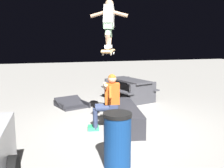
# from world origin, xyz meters

# --- Properties ---
(ground_plane) EXTENTS (40.00, 40.00, 0.00)m
(ground_plane) POSITION_xyz_m (0.00, 0.00, 0.00)
(ground_plane) COLOR gray
(ledge_box_main) EXTENTS (2.12, 1.06, 0.49)m
(ledge_box_main) POSITION_xyz_m (0.13, -0.10, 0.25)
(ledge_box_main) COLOR #28282D
(ledge_box_main) RESTS_ON ground
(person_sitting_on_ledge) EXTENTS (0.60, 0.78, 1.33)m
(person_sitting_on_ledge) POSITION_xyz_m (0.00, 0.33, 0.74)
(person_sitting_on_ledge) COLOR #2D3856
(person_sitting_on_ledge) RESTS_ON ground
(skateboard) EXTENTS (1.01, 0.60, 0.13)m
(skateboard) POSITION_xyz_m (0.16, 0.26, 1.84)
(skateboard) COLOR #AD8451
(skater_airborne) EXTENTS (0.63, 0.84, 1.12)m
(skater_airborne) POSITION_xyz_m (0.21, 0.23, 2.53)
(skater_airborne) COLOR white
(kicker_ramp) EXTENTS (1.12, 1.09, 0.35)m
(kicker_ramp) POSITION_xyz_m (2.36, 0.86, 0.06)
(kicker_ramp) COLOR #28282D
(kicker_ramp) RESTS_ON ground
(picnic_table_back) EXTENTS (2.00, 1.74, 0.75)m
(picnic_table_back) POSITION_xyz_m (2.69, -1.26, 0.50)
(picnic_table_back) COLOR #38383D
(picnic_table_back) RESTS_ON ground
(trash_bin) EXTENTS (0.47, 0.47, 0.93)m
(trash_bin) POSITION_xyz_m (-1.79, 0.68, 0.47)
(trash_bin) COLOR navy
(trash_bin) RESTS_ON ground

